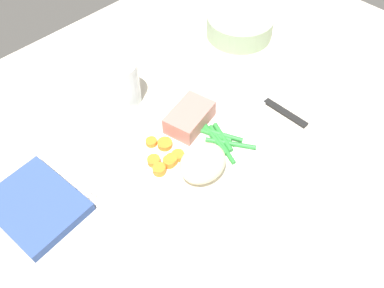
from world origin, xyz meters
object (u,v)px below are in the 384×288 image
Objects in this scene: knife at (263,99)px; meat_portion at (190,117)px; salad_bowl at (240,25)px; dinner_plate at (192,151)px; fork at (112,219)px; napkin at (36,205)px; water_glass at (118,85)px.

meat_portion is at bearing 159.69° from knife.
salad_bowl is at bearing 23.81° from meat_portion.
dinner_plate is 1.80× the size of salad_bowl.
fork is 0.81× the size of knife.
knife is 1.45× the size of salad_bowl.
dinner_plate and napkin have the same top height.
salad_bowl is (47.24, 16.16, 2.33)cm from fork.
meat_portion is 0.51× the size of fork.
knife is (35.15, -0.03, -0.00)cm from fork.
fork is 11.63cm from napkin.
napkin is at bearing -172.93° from salad_bowl.
fork is at bearing 175.64° from knife.
water_glass is at bearing 90.78° from dinner_plate.
water_glass is (-18.58, 18.68, 3.42)cm from knife.
knife is 2.40× the size of water_glass.
dinner_plate is 2.97× the size of water_glass.
dinner_plate is at bearing -2.88° from fork.
dinner_plate is 18.61cm from water_glass.
meat_portion is 27.57cm from napkin.
napkin is at bearing -158.48° from water_glass.
fork is at bearing -131.61° from water_glass.
meat_portion reaches higher than napkin.
napkin reaches higher than fork.
meat_portion is 14.87cm from water_glass.
fork is 1.20× the size of napkin.
knife is 42.95cm from napkin.
meat_portion is 20.90cm from fork.
dinner_plate is 18.34cm from knife.
knife is 26.57cm from water_glass.
fork is at bearing -168.15° from meat_portion.
dinner_plate is 34.37cm from salad_bowl.
water_glass is 0.60× the size of salad_bowl.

